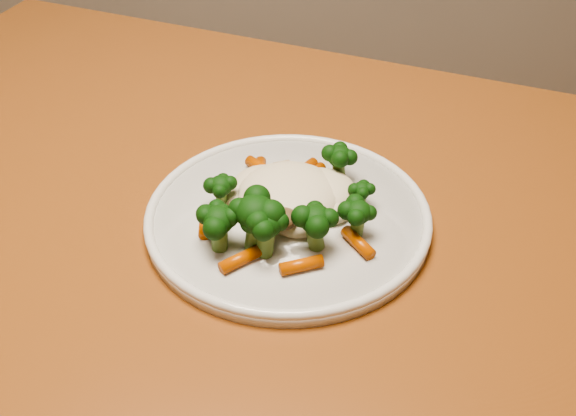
# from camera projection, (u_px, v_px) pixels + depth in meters

# --- Properties ---
(dining_table) EXTENTS (1.46, 1.19, 0.75)m
(dining_table) POSITION_uv_depth(u_px,v_px,m) (290.00, 319.00, 0.75)
(dining_table) COLOR #985223
(dining_table) RESTS_ON ground
(plate) EXTENTS (0.28, 0.28, 0.01)m
(plate) POSITION_uv_depth(u_px,v_px,m) (288.00, 219.00, 0.72)
(plate) COLOR white
(plate) RESTS_ON dining_table
(meal) EXTENTS (0.18, 0.18, 0.05)m
(meal) POSITION_uv_depth(u_px,v_px,m) (282.00, 204.00, 0.69)
(meal) COLOR #F0E2C0
(meal) RESTS_ON plate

